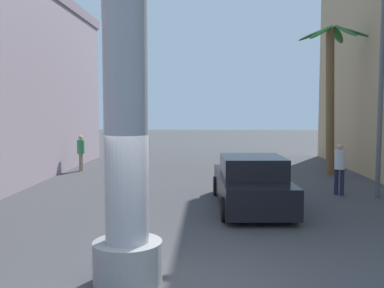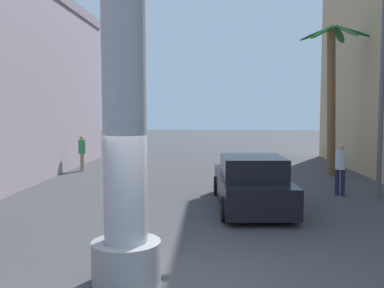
{
  "view_description": "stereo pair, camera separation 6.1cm",
  "coord_description": "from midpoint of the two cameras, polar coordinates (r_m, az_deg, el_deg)",
  "views": [
    {
      "loc": [
        0.47,
        -6.41,
        2.92
      ],
      "look_at": [
        0.0,
        5.07,
        1.99
      ],
      "focal_mm": 40.0,
      "sensor_mm": 36.0,
      "label": 1
    },
    {
      "loc": [
        0.53,
        -6.41,
        2.92
      ],
      "look_at": [
        0.0,
        5.07,
        1.99
      ],
      "focal_mm": 40.0,
      "sensor_mm": 36.0,
      "label": 2
    }
  ],
  "objects": [
    {
      "name": "car_lead",
      "position": [
        12.91,
        8.03,
        -5.29
      ],
      "size": [
        2.21,
        5.0,
        1.56
      ],
      "color": "black",
      "rests_on": "ground"
    },
    {
      "name": "pedestrian_far_left",
      "position": [
        20.96,
        -14.38,
        -0.81
      ],
      "size": [
        0.36,
        0.36,
        1.69
      ],
      "color": "gray",
      "rests_on": "ground"
    },
    {
      "name": "ground_plane",
      "position": [
        16.67,
        0.9,
        -5.45
      ],
      "size": [
        89.64,
        89.64,
        0.0
      ],
      "primitive_type": "plane",
      "color": "#424244"
    },
    {
      "name": "palm_tree_mid_right",
      "position": [
        19.91,
        18.3,
        7.72
      ],
      "size": [
        3.02,
        2.91,
        6.6
      ],
      "color": "brown",
      "rests_on": "ground"
    },
    {
      "name": "street_lamp",
      "position": [
        15.19,
        22.69,
        10.33
      ],
      "size": [
        2.76,
        0.28,
        7.46
      ],
      "color": "#59595E",
      "rests_on": "ground"
    },
    {
      "name": "pedestrian_mid_right",
      "position": [
        15.37,
        19.29,
        -2.67
      ],
      "size": [
        0.47,
        0.47,
        1.77
      ],
      "color": "#1E233F",
      "rests_on": "ground"
    }
  ]
}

